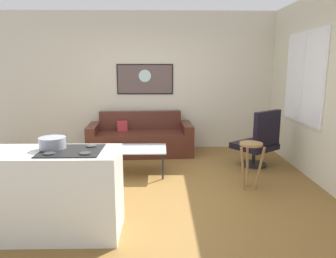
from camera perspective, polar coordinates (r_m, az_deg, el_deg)
The scene contains 11 objects.
ground at distance 4.57m, azimuth -4.90°, elevation -11.19°, with size 6.40×6.40×0.04m, color brown.
back_wall at distance 6.65m, azimuth -3.73°, elevation 8.55°, with size 6.40×0.05×2.80m, color beige.
right_wall at distance 5.08m, azimuth 26.31°, elevation 6.50°, with size 0.05×6.40×2.80m, color beige.
couch at distance 6.29m, azimuth -4.98°, elevation -1.91°, with size 2.06×0.93×0.81m.
coffee_table at distance 5.11m, azimuth -6.29°, elevation -3.81°, with size 1.05×0.62×0.43m.
armchair at distance 5.64m, azimuth 16.07°, elevation -2.15°, with size 0.86×0.86×1.00m.
bar_stool at distance 4.60m, azimuth 14.67°, elevation -4.29°, with size 0.37×0.36×0.67m.
kitchen_counter at distance 3.53m, azimuth -20.73°, elevation -10.71°, with size 1.47×0.62×0.91m.
mixing_bowl at distance 3.44m, azimuth -20.11°, elevation -2.47°, with size 0.27×0.27×0.13m.
wall_painting at distance 6.60m, azimuth -4.17°, elevation 8.95°, with size 1.16×0.03×0.62m.
window at distance 5.60m, azimuth 23.26°, elevation 8.44°, with size 0.03×1.40×1.48m.
Camera 1 is at (0.30, -4.21, 1.74)m, focal length 33.81 mm.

